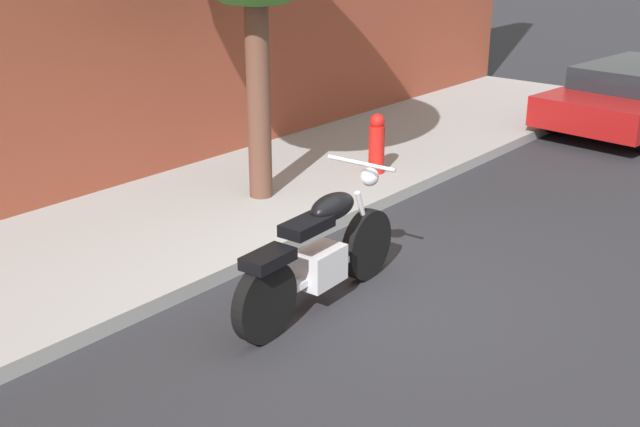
% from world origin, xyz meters
% --- Properties ---
extents(ground_plane, '(60.00, 60.00, 0.00)m').
position_xyz_m(ground_plane, '(0.00, 0.00, 0.00)').
color(ground_plane, '#28282D').
extents(sidewalk, '(18.58, 2.74, 0.14)m').
position_xyz_m(sidewalk, '(0.00, 2.60, 0.07)').
color(sidewalk, '#999999').
rests_on(sidewalk, ground).
extents(motorcycle, '(2.12, 0.70, 1.17)m').
position_xyz_m(motorcycle, '(-0.55, 0.25, 0.48)').
color(motorcycle, black).
rests_on(motorcycle, ground).
extents(fire_hydrant, '(0.20, 0.20, 0.91)m').
position_xyz_m(fire_hydrant, '(2.51, 1.87, 0.46)').
color(fire_hydrant, red).
rests_on(fire_hydrant, ground).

